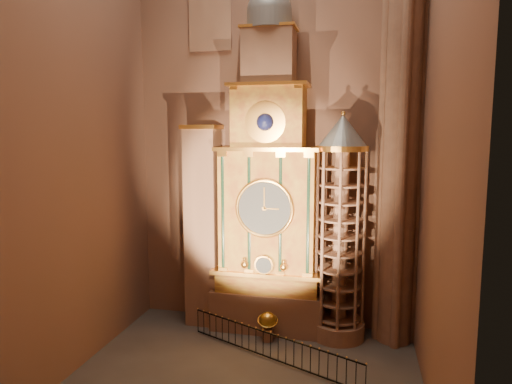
% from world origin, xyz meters
% --- Properties ---
extents(floor, '(14.00, 14.00, 0.00)m').
position_xyz_m(floor, '(0.00, 0.00, 0.00)').
color(floor, '#383330').
rests_on(floor, ground).
extents(wall_back, '(22.00, 0.00, 22.00)m').
position_xyz_m(wall_back, '(0.00, 6.00, 11.00)').
color(wall_back, brown).
rests_on(wall_back, floor).
extents(wall_left, '(0.00, 22.00, 22.00)m').
position_xyz_m(wall_left, '(-7.00, 0.00, 11.00)').
color(wall_left, brown).
rests_on(wall_left, floor).
extents(wall_right, '(0.00, 22.00, 22.00)m').
position_xyz_m(wall_right, '(7.00, 0.00, 11.00)').
color(wall_right, brown).
rests_on(wall_right, floor).
extents(astronomical_clock, '(5.60, 2.41, 16.70)m').
position_xyz_m(astronomical_clock, '(0.00, 4.96, 6.68)').
color(astronomical_clock, '#8C634C').
rests_on(astronomical_clock, floor).
extents(portrait_tower, '(1.80, 1.60, 10.20)m').
position_xyz_m(portrait_tower, '(-3.40, 4.98, 5.15)').
color(portrait_tower, '#8C634C').
rests_on(portrait_tower, floor).
extents(stair_turret, '(2.50, 2.50, 10.80)m').
position_xyz_m(stair_turret, '(3.50, 4.70, 5.27)').
color(stair_turret, '#8C634C').
rests_on(stair_turret, floor).
extents(gothic_pier, '(2.04, 2.04, 22.00)m').
position_xyz_m(gothic_pier, '(6.10, 5.00, 11.00)').
color(gothic_pier, '#8C634C').
rests_on(gothic_pier, floor).
extents(celestial_globe, '(1.14, 1.09, 1.41)m').
position_xyz_m(celestial_globe, '(0.26, 3.55, 0.84)').
color(celestial_globe, '#8C634C').
rests_on(celestial_globe, floor).
extents(iron_railing, '(8.01, 3.75, 1.17)m').
position_xyz_m(iron_railing, '(0.75, 1.73, 0.63)').
color(iron_railing, black).
rests_on(iron_railing, floor).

